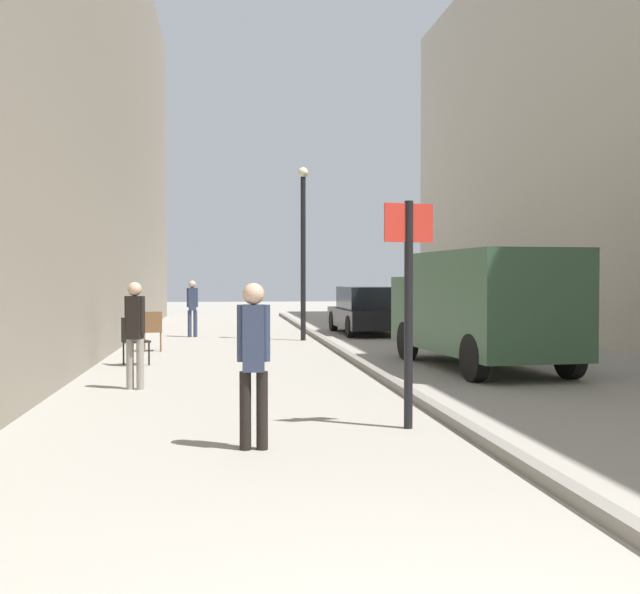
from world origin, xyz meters
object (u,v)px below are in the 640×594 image
at_px(parked_car, 367,311).
at_px(street_sign_post, 409,294).
at_px(cafe_chair_by_doorway, 132,338).
at_px(cafe_chair_near_window, 153,328).
at_px(pedestrian_main_foreground, 192,304).
at_px(delivery_van, 482,306).
at_px(lamp_post, 303,242).
at_px(pedestrian_mid_block, 254,354).
at_px(pedestrian_far_crossing, 135,327).

relative_size(parked_car, street_sign_post, 1.63).
bearing_deg(cafe_chair_by_doorway, cafe_chair_near_window, 148.03).
relative_size(pedestrian_main_foreground, delivery_van, 0.32).
bearing_deg(lamp_post, cafe_chair_near_window, -145.39).
xyz_separation_m(pedestrian_main_foreground, lamp_post, (3.08, -1.61, 1.77)).
xyz_separation_m(delivery_van, lamp_post, (-2.67, 6.83, 1.52)).
xyz_separation_m(pedestrian_mid_block, delivery_van, (4.57, 6.18, 0.23)).
relative_size(street_sign_post, cafe_chair_by_doorway, 2.77).
distance_m(delivery_van, lamp_post, 7.49).
distance_m(lamp_post, cafe_chair_near_window, 5.14).
distance_m(pedestrian_main_foreground, delivery_van, 10.22).
bearing_deg(pedestrian_mid_block, delivery_van, -122.98).
distance_m(pedestrian_far_crossing, cafe_chair_by_doorway, 3.30).
distance_m(parked_car, street_sign_post, 14.61).
bearing_deg(street_sign_post, parked_car, -110.16).
relative_size(pedestrian_far_crossing, parked_car, 0.39).
bearing_deg(parked_car, pedestrian_main_foreground, -174.85).
relative_size(pedestrian_main_foreground, pedestrian_mid_block, 0.98).
bearing_deg(cafe_chair_by_doorway, pedestrian_far_crossing, -21.51).
bearing_deg(pedestrian_far_crossing, parked_car, -100.97).
xyz_separation_m(pedestrian_mid_block, lamp_post, (1.90, 13.01, 1.76)).
bearing_deg(pedestrian_mid_block, cafe_chair_near_window, -75.91).
height_order(pedestrian_mid_block, parked_car, pedestrian_mid_block).
bearing_deg(pedestrian_mid_block, pedestrian_main_foreground, -81.88).
bearing_deg(delivery_van, street_sign_post, -121.93).
relative_size(lamp_post, cafe_chair_near_window, 5.06).
xyz_separation_m(parked_car, cafe_chair_near_window, (-6.07, -4.88, -0.17)).
xyz_separation_m(pedestrian_far_crossing, cafe_chair_near_window, (-0.28, 6.04, -0.41)).
height_order(pedestrian_main_foreground, cafe_chair_by_doorway, pedestrian_main_foreground).
relative_size(delivery_van, cafe_chair_near_window, 5.46).
xyz_separation_m(street_sign_post, lamp_post, (0.10, 12.17, 1.18)).
distance_m(delivery_van, parked_car, 9.09).
xyz_separation_m(delivery_van, street_sign_post, (-2.77, -5.34, 0.35)).
relative_size(pedestrian_far_crossing, street_sign_post, 0.64).
distance_m(pedestrian_far_crossing, cafe_chair_near_window, 6.06).
bearing_deg(cafe_chair_near_window, lamp_post, 29.72).
height_order(pedestrian_main_foreground, pedestrian_mid_block, pedestrian_mid_block).
height_order(lamp_post, cafe_chair_near_window, lamp_post).
bearing_deg(street_sign_post, lamp_post, -101.40).
relative_size(parked_car, cafe_chair_by_doorway, 4.52).
bearing_deg(cafe_chair_near_window, street_sign_post, -73.49).
bearing_deg(cafe_chair_by_doorway, parked_car, 111.97).
xyz_separation_m(delivery_van, cafe_chair_by_doorway, (-6.65, 1.39, -0.65)).
distance_m(pedestrian_main_foreground, parked_car, 5.36).
relative_size(pedestrian_far_crossing, cafe_chair_near_window, 1.77).
height_order(pedestrian_mid_block, street_sign_post, street_sign_post).
distance_m(pedestrian_mid_block, lamp_post, 13.26).
relative_size(pedestrian_far_crossing, lamp_post, 0.35).
bearing_deg(pedestrian_main_foreground, street_sign_post, -77.22).
relative_size(delivery_van, cafe_chair_by_doorway, 5.46).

